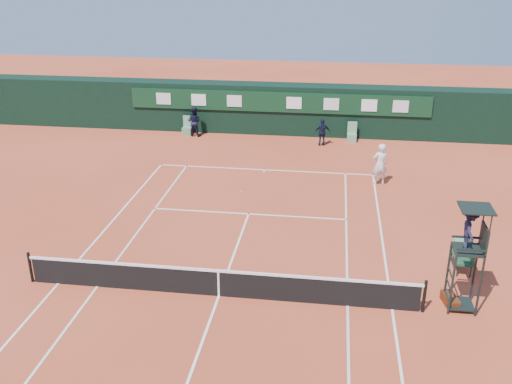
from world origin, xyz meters
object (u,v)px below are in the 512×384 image
player_bench (466,254)px  player (380,164)px  tennis_net (219,282)px  cooler (462,248)px  umpire_chair (470,237)px

player_bench → player: bearing=107.7°
tennis_net → cooler: (8.24, 3.84, -0.18)m
player_bench → umpire_chair: bearing=-103.9°
umpire_chair → cooler: (0.70, 3.45, -2.13)m
player → umpire_chair: bearing=84.0°
tennis_net → cooler: tennis_net is taller
umpire_chair → player: size_ratio=1.68×
tennis_net → player_bench: 8.66m
tennis_net → player: (5.68, 10.67, 0.51)m
umpire_chair → cooler: umpire_chair is taller
tennis_net → player: player is taller
umpire_chair → player: 10.54m
umpire_chair → player: bearing=100.3°
umpire_chair → player_bench: 3.17m
umpire_chair → tennis_net: bearing=-177.1°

